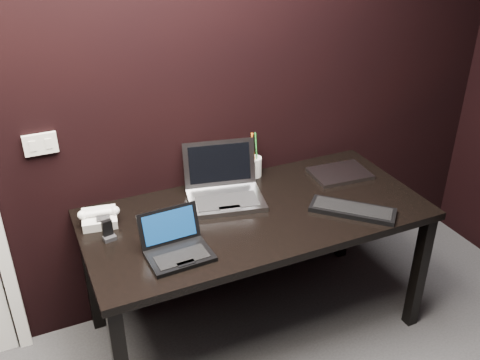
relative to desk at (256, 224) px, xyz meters
name	(u,v)px	position (x,y,z in m)	size (l,w,h in m)	color
wall_back	(167,87)	(-0.30, 0.40, 0.64)	(4.00, 4.00, 0.00)	black
wall_switch	(40,144)	(-0.92, 0.39, 0.46)	(0.15, 0.02, 0.10)	silver
desk	(256,224)	(0.00, 0.00, 0.00)	(1.70, 0.80, 0.74)	black
netbook	(177,247)	(-0.47, -0.17, 0.11)	(0.29, 0.26, 0.18)	black
silver_laptop	(224,190)	(-0.10, 0.19, 0.13)	(0.44, 0.41, 0.26)	gray
ext_keyboard	(353,210)	(0.43, -0.20, 0.09)	(0.40, 0.39, 0.03)	black
closed_laptop	(340,173)	(0.59, 0.15, 0.09)	(0.33, 0.25, 0.02)	#98989D
desk_phone	(99,218)	(-0.73, 0.21, 0.11)	(0.20, 0.17, 0.10)	silver
mobile_phone	(108,232)	(-0.72, 0.07, 0.11)	(0.06, 0.05, 0.10)	black
pen_cup	(254,166)	(0.15, 0.35, 0.14)	(0.11, 0.11, 0.26)	white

